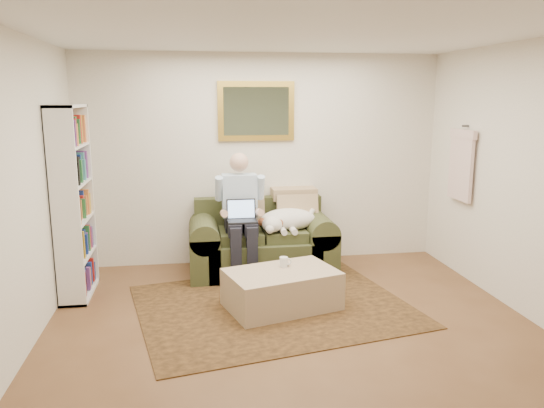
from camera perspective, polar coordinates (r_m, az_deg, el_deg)
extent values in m
cube|color=brown|center=(4.63, 3.29, -15.21)|extent=(4.50, 5.00, 0.01)
cube|color=white|center=(4.17, 3.72, 18.65)|extent=(4.50, 5.00, 0.01)
cube|color=white|center=(6.64, -1.12, 4.78)|extent=(4.50, 0.01, 2.60)
cube|color=white|center=(4.33, -27.00, -0.15)|extent=(0.01, 5.00, 2.60)
cube|color=black|center=(5.45, 0.11, -10.89)|extent=(2.98, 2.56, 0.01)
cube|color=#3A4323|center=(6.37, -1.08, -5.53)|extent=(1.30, 0.83, 0.42)
cube|color=#3A4323|center=(6.61, -1.52, -1.07)|extent=(1.57, 0.18, 0.43)
cube|color=#3A4323|center=(6.31, -7.28, -5.34)|extent=(0.34, 0.83, 0.87)
cube|color=#3A4323|center=(6.48, 4.94, -4.81)|extent=(0.34, 0.83, 0.87)
cube|color=#3A4323|center=(6.22, -3.37, -3.37)|extent=(0.49, 0.56, 0.12)
cube|color=#3A4323|center=(6.29, 1.29, -3.19)|extent=(0.49, 0.56, 0.12)
cube|color=black|center=(5.98, -3.22, -1.84)|extent=(0.33, 0.23, 0.02)
cube|color=black|center=(6.07, -3.34, -0.52)|extent=(0.33, 0.06, 0.23)
cube|color=#99BFF2|center=(6.06, -3.34, -0.54)|extent=(0.30, 0.05, 0.20)
cube|color=tan|center=(5.34, 1.05, -9.17)|extent=(1.20, 0.94, 0.39)
cylinder|color=white|center=(5.39, 1.26, -6.24)|extent=(0.08, 0.08, 0.10)
cube|color=black|center=(5.46, 1.38, -6.45)|extent=(0.06, 0.15, 0.02)
cube|color=gold|center=(6.57, -1.71, 9.95)|extent=(0.94, 0.04, 0.72)
cube|color=gray|center=(6.55, -1.69, 9.94)|extent=(0.80, 0.01, 0.58)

